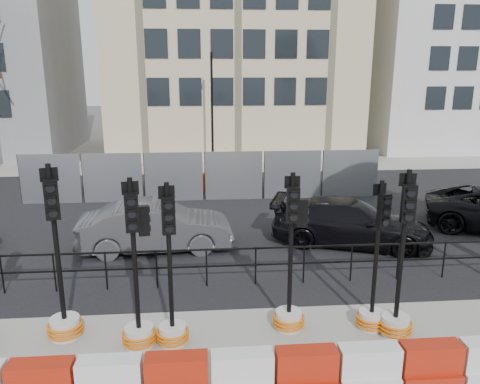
{
  "coord_description": "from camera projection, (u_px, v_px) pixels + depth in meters",
  "views": [
    {
      "loc": [
        -0.04,
        -9.34,
        5.2
      ],
      "look_at": [
        0.96,
        3.0,
        1.92
      ],
      "focal_mm": 35.0,
      "sensor_mm": 36.0,
      "label": 1
    }
  ],
  "objects": [
    {
      "name": "ground",
      "position": [
        208.0,
        311.0,
        10.33
      ],
      "size": [
        120.0,
        120.0,
        0.0
      ],
      "primitive_type": "plane",
      "color": "#51514C",
      "rests_on": "ground"
    },
    {
      "name": "road",
      "position": [
        205.0,
        215.0,
        17.07
      ],
      "size": [
        40.0,
        14.0,
        0.03
      ],
      "primitive_type": "cube",
      "color": "black",
      "rests_on": "ground"
    },
    {
      "name": "sidewalk_far",
      "position": [
        203.0,
        166.0,
        25.74
      ],
      "size": [
        40.0,
        4.0,
        0.02
      ],
      "primitive_type": "cube",
      "color": "gray",
      "rests_on": "ground"
    },
    {
      "name": "building_cream",
      "position": [
        232.0,
        6.0,
        29.37
      ],
      "size": [
        15.0,
        10.06,
        18.0
      ],
      "color": "beige",
      "rests_on": "ground"
    },
    {
      "name": "building_white",
      "position": [
        459.0,
        24.0,
        30.8
      ],
      "size": [
        12.0,
        9.06,
        16.0
      ],
      "color": "silver",
      "rests_on": "ground"
    },
    {
      "name": "kerb_railing",
      "position": [
        206.0,
        261.0,
        11.31
      ],
      "size": [
        18.0,
        0.04,
        1.0
      ],
      "color": "black",
      "rests_on": "ground"
    },
    {
      "name": "heras_fencing",
      "position": [
        204.0,
        180.0,
        19.6
      ],
      "size": [
        14.33,
        1.72,
        2.0
      ],
      "color": "gray",
      "rests_on": "ground"
    },
    {
      "name": "lamp_post_far",
      "position": [
        212.0,
        108.0,
        23.98
      ],
      "size": [
        0.12,
        0.56,
        6.0
      ],
      "color": "black",
      "rests_on": "ground"
    },
    {
      "name": "barrier_row",
      "position": [
        210.0,
        378.0,
        7.54
      ],
      "size": [
        14.65,
        0.5,
        0.8
      ],
      "color": "#B3240E",
      "rests_on": "ground"
    },
    {
      "name": "traffic_signal_c",
      "position": [
        63.0,
        304.0,
        9.14
      ],
      "size": [
        0.7,
        0.7,
        3.54
      ],
      "rotation": [
        0.0,
        0.0,
        0.32
      ],
      "color": "white",
      "rests_on": "ground"
    },
    {
      "name": "traffic_signal_d",
      "position": [
        138.0,
        309.0,
        8.84
      ],
      "size": [
        0.66,
        0.66,
        3.34
      ],
      "rotation": [
        0.0,
        0.0,
        0.17
      ],
      "color": "white",
      "rests_on": "ground"
    },
    {
      "name": "traffic_signal_e",
      "position": [
        172.0,
        313.0,
        8.94
      ],
      "size": [
        0.64,
        0.64,
        3.24
      ],
      "rotation": [
        0.0,
        0.0,
        0.18
      ],
      "color": "white",
      "rests_on": "ground"
    },
    {
      "name": "traffic_signal_f",
      "position": [
        290.0,
        294.0,
        9.43
      ],
      "size": [
        0.65,
        0.65,
        3.3
      ],
      "rotation": [
        0.0,
        0.0,
        -0.04
      ],
      "color": "white",
      "rests_on": "ground"
    },
    {
      "name": "traffic_signal_g",
      "position": [
        373.0,
        300.0,
        9.49
      ],
      "size": [
        0.62,
        0.62,
        3.15
      ],
      "rotation": [
        0.0,
        0.0,
        0.28
      ],
      "color": "white",
      "rests_on": "ground"
    },
    {
      "name": "traffic_signal_h",
      "position": [
        397.0,
        304.0,
        9.23
      ],
      "size": [
        0.67,
        0.67,
        3.41
      ],
      "rotation": [
        0.0,
        0.0,
        -0.14
      ],
      "color": "white",
      "rests_on": "ground"
    },
    {
      "name": "car_b",
      "position": [
        156.0,
        227.0,
        13.65
      ],
      "size": [
        2.08,
        4.6,
        1.45
      ],
      "primitive_type": "imported",
      "rotation": [
        0.0,
        0.0,
        1.63
      ],
      "color": "#48484D",
      "rests_on": "ground"
    },
    {
      "name": "car_c",
      "position": [
        351.0,
        222.0,
        14.13
      ],
      "size": [
        4.78,
        5.91,
        1.38
      ],
      "primitive_type": "imported",
      "rotation": [
        0.0,
        0.0,
        1.25
      ],
      "color": "black",
      "rests_on": "ground"
    }
  ]
}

